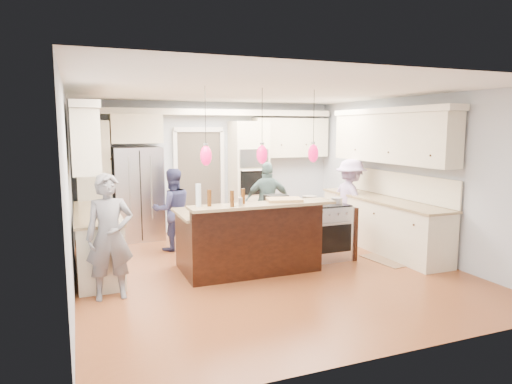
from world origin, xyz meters
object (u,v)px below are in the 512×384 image
Objects in this scene: kitchen_island at (248,238)px; island_range at (325,231)px; person_bar_end at (110,237)px; person_far_left at (172,210)px; refrigerator at (138,194)px.

kitchen_island reaches higher than island_range.
person_far_left is at bearing 60.17° from person_bar_end.
kitchen_island is 1.41m from island_range.
kitchen_island is at bearing 114.44° from person_far_left.
kitchen_island is 1.77m from person_far_left.
person_bar_end reaches higher than island_range.
island_range is at bearing 3.08° from kitchen_island.
refrigerator is at bearing 76.87° from person_bar_end.
person_far_left reaches higher than island_range.
person_bar_end is (-2.05, -0.52, 0.32)m from kitchen_island.
island_range is (1.41, 0.08, -0.03)m from kitchen_island.
person_bar_end is 2.38m from person_far_left.
person_bar_end is at bearing 54.89° from person_far_left.
person_far_left is (-2.26, 1.45, 0.27)m from island_range.
person_bar_end is at bearing -103.64° from refrigerator.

